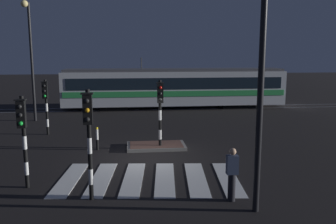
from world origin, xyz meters
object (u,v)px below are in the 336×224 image
object	(u,v)px
pedestrian_waiting_at_kerb	(232,174)
bollard_island_edge	(97,138)
traffic_light_median_centre	(160,104)
traffic_light_corner_near_left	(23,128)
street_lamp_near_kerb	(266,44)
traffic_light_kerb_mid_left	(89,129)
street_lamp_trackside_left	(30,48)
tram	(175,87)
traffic_light_corner_far_left	(46,99)

from	to	relation	value
pedestrian_waiting_at_kerb	bollard_island_edge	world-z (taller)	pedestrian_waiting_at_kerb
bollard_island_edge	traffic_light_median_centre	bearing A→B (deg)	-4.67
bollard_island_edge	traffic_light_corner_near_left	bearing A→B (deg)	-113.06
street_lamp_near_kerb	pedestrian_waiting_at_kerb	world-z (taller)	street_lamp_near_kerb
traffic_light_kerb_mid_left	bollard_island_edge	size ratio (longest dim) A/B	3.17
traffic_light_corner_near_left	traffic_light_median_centre	bearing A→B (deg)	41.74
street_lamp_trackside_left	street_lamp_near_kerb	bearing A→B (deg)	-56.43
tram	bollard_island_edge	world-z (taller)	tram
street_lamp_trackside_left	bollard_island_edge	distance (m)	9.98
traffic_light_kerb_mid_left	bollard_island_edge	distance (m)	6.23
traffic_light_corner_far_left	traffic_light_median_centre	xyz separation A→B (m)	(6.06, -3.71, 0.14)
traffic_light_corner_near_left	bollard_island_edge	xyz separation A→B (m)	(2.00, 4.70, -1.55)
tram	bollard_island_edge	bearing A→B (deg)	-113.32
traffic_light_corner_far_left	traffic_light_corner_near_left	distance (m)	8.24
traffic_light_median_centre	tram	size ratio (longest dim) A/B	0.18
traffic_light_median_centre	pedestrian_waiting_at_kerb	xyz separation A→B (m)	(1.72, -6.21, -1.31)
street_lamp_trackside_left	street_lamp_near_kerb	size ratio (longest dim) A/B	1.01
street_lamp_near_kerb	pedestrian_waiting_at_kerb	xyz separation A→B (m)	(-0.50, 1.04, -3.97)
traffic_light_kerb_mid_left	street_lamp_trackside_left	world-z (taller)	street_lamp_trackside_left
traffic_light_corner_near_left	bollard_island_edge	world-z (taller)	traffic_light_corner_near_left
street_lamp_trackside_left	traffic_light_corner_far_left	bearing A→B (deg)	-67.12
traffic_light_kerb_mid_left	pedestrian_waiting_at_kerb	distance (m)	4.66
traffic_light_corner_far_left	street_lamp_trackside_left	distance (m)	5.31
traffic_light_corner_near_left	traffic_light_median_centre	distance (m)	6.69
traffic_light_median_centre	street_lamp_trackside_left	world-z (taller)	street_lamp_trackside_left
traffic_light_median_centre	traffic_light_corner_near_left	bearing A→B (deg)	-138.26
tram	bollard_island_edge	distance (m)	13.27
traffic_light_corner_far_left	traffic_light_kerb_mid_left	world-z (taller)	traffic_light_kerb_mid_left
traffic_light_median_centre	bollard_island_edge	xyz separation A→B (m)	(-2.99, 0.24, -1.63)
traffic_light_kerb_mid_left	street_lamp_near_kerb	world-z (taller)	street_lamp_near_kerb
traffic_light_median_centre	bollard_island_edge	world-z (taller)	traffic_light_median_centre
traffic_light_corner_near_left	street_lamp_trackside_left	size ratio (longest dim) A/B	0.41
traffic_light_corner_far_left	bollard_island_edge	xyz separation A→B (m)	(3.07, -3.47, -1.49)
traffic_light_kerb_mid_left	traffic_light_median_centre	bearing A→B (deg)	64.86
traffic_light_corner_near_left	traffic_light_median_centre	size ratio (longest dim) A/B	0.96
traffic_light_kerb_mid_left	street_lamp_trackside_left	distance (m)	14.73
street_lamp_near_kerb	bollard_island_edge	size ratio (longest dim) A/B	6.95
street_lamp_near_kerb	traffic_light_kerb_mid_left	bearing A→B (deg)	162.64
traffic_light_corner_near_left	tram	world-z (taller)	tram
traffic_light_corner_far_left	traffic_light_median_centre	bearing A→B (deg)	-31.50
traffic_light_corner_far_left	street_lamp_trackside_left	world-z (taller)	street_lamp_trackside_left
traffic_light_corner_near_left	pedestrian_waiting_at_kerb	distance (m)	7.04
traffic_light_corner_far_left	traffic_light_median_centre	world-z (taller)	traffic_light_median_centre
traffic_light_median_centre	traffic_light_corner_far_left	bearing A→B (deg)	148.50
street_lamp_near_kerb	tram	size ratio (longest dim) A/B	0.43
pedestrian_waiting_at_kerb	traffic_light_kerb_mid_left	bearing A→B (deg)	173.63
traffic_light_median_centre	tram	xyz separation A→B (m)	(2.24, 12.38, -0.44)
traffic_light_corner_near_left	pedestrian_waiting_at_kerb	world-z (taller)	traffic_light_corner_near_left
traffic_light_kerb_mid_left	tram	bearing A→B (deg)	74.78
traffic_light_corner_near_left	tram	bearing A→B (deg)	66.75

